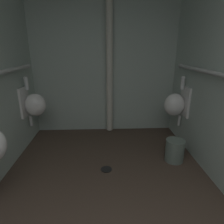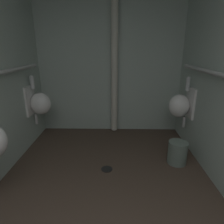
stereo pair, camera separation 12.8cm
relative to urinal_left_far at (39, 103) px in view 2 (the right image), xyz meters
name	(u,v)px [view 2 (the right image)]	position (x,y,z in m)	size (l,w,h in m)	color
floor	(105,201)	(1.06, -1.24, -0.68)	(2.53, 3.64, 0.08)	#47382D
wall_back	(110,53)	(1.06, 0.55, 0.71)	(2.53, 0.06, 2.70)	#ABBBB2
urinal_left_far	(39,103)	(0.00, 0.00, 0.00)	(0.32, 0.30, 0.76)	white
urinal_right_mid	(181,105)	(2.11, -0.08, 0.00)	(0.32, 0.30, 0.76)	white
standpipe_back_wall	(115,53)	(1.14, 0.44, 0.71)	(0.11, 0.11, 2.65)	beige
floor_drain	(107,169)	(1.06, -0.75, -0.64)	(0.14, 0.14, 0.01)	black
waste_bin	(177,153)	(1.97, -0.58, -0.49)	(0.24, 0.24, 0.30)	slate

